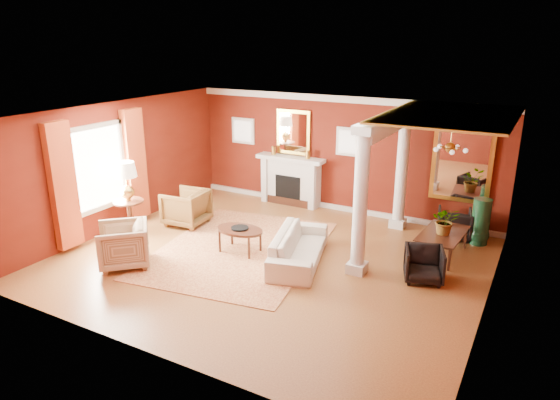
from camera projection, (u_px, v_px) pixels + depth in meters
The scene contains 27 objects.
ground at pixel (271, 260), 9.98m from camera, with size 8.00×8.00×0.00m, color brown.
room_shell at pixel (270, 162), 9.34m from camera, with size 8.04×7.04×2.92m.
fireplace at pixel (291, 180), 13.13m from camera, with size 1.85×0.42×1.29m.
overmantel_mirror at pixel (293, 132), 12.85m from camera, with size 0.95×0.07×1.15m.
flank_window_left at pixel (243, 131), 13.60m from camera, with size 0.70×0.07×0.70m.
flank_window_right at pixel (350, 142), 12.18m from camera, with size 0.70×0.07×0.70m.
left_window at pixel (101, 173), 10.81m from camera, with size 0.21×2.55×2.60m.
column_front at pixel (360, 201), 9.00m from camera, with size 0.36×0.36×2.80m.
column_back at pixel (402, 168), 11.25m from camera, with size 0.36×0.36×2.80m.
header_beam at pixel (391, 122), 9.96m from camera, with size 0.30×3.20×0.32m, color silver.
amber_ceiling at pixel (450, 115), 9.23m from camera, with size 2.30×3.40×0.04m, color gold.
dining_mirror at pixel (462, 165), 11.03m from camera, with size 1.30×0.07×1.70m.
chandelier at pixel (450, 148), 9.44m from camera, with size 0.60×0.62×0.75m.
crown_trim at pixel (342, 99), 11.97m from camera, with size 8.00×0.08×0.16m, color silver.
base_trim at pixel (338, 207), 12.84m from camera, with size 8.00×0.08×0.12m, color silver.
rug at pixel (240, 249), 10.47m from camera, with size 3.15×4.20×0.02m, color maroon.
sofa at pixel (299, 242), 9.75m from camera, with size 2.16×0.63×0.85m, color beige.
armchair_leopard at pixel (186, 206), 11.72m from camera, with size 0.90×0.84×0.93m, color black.
armchair_stripe at pixel (123, 243), 9.60m from camera, with size 0.91×0.85×0.94m, color tan.
coffee_table at pixel (240, 231), 10.20m from camera, with size 1.02×1.02×0.51m.
coffee_book at pixel (237, 222), 10.20m from camera, with size 0.18×0.02×0.25m, color black.
side_table at pixel (127, 185), 10.99m from camera, with size 0.66×0.66×1.66m.
dining_table at pixel (444, 238), 10.05m from camera, with size 1.40×0.49×0.78m, color black.
dining_chair_near at pixel (424, 263), 9.04m from camera, with size 0.67×0.63×0.69m, color black.
dining_chair_far at pixel (454, 222), 10.99m from camera, with size 0.70×0.65×0.72m, color black.
green_urn at pixel (480, 226), 10.65m from camera, with size 0.43×0.43×1.02m.
potted_plant at pixel (447, 210), 9.81m from camera, with size 0.52×0.58×0.45m, color #26591E.
Camera 1 is at (4.55, -7.88, 4.26)m, focal length 32.00 mm.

